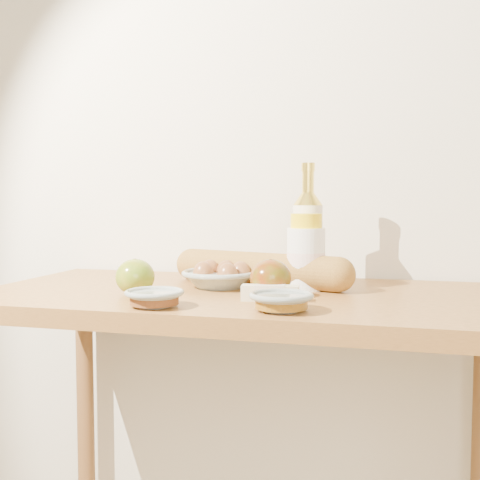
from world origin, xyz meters
name	(u,v)px	position (x,y,z in m)	size (l,w,h in m)	color
back_wall	(274,130)	(0.00, 1.51, 1.30)	(3.50, 0.02, 2.60)	silver
table	(243,345)	(0.00, 1.18, 0.78)	(1.20, 0.60, 0.90)	#AA7437
bourbon_bottle	(308,236)	(0.12, 1.33, 1.02)	(0.08, 0.08, 0.30)	white
cream_bottle	(306,254)	(0.13, 1.25, 0.98)	(0.10, 0.10, 0.18)	white
egg_bowl	(220,277)	(-0.07, 1.23, 0.93)	(0.22, 0.22, 0.06)	gray
baguette	(260,269)	(0.01, 1.28, 0.94)	(0.49, 0.22, 0.08)	#AC7E34
apple_yellowgreen	(135,277)	(-0.22, 1.07, 0.94)	(0.11, 0.11, 0.08)	olive
apple_redgreen_right	(271,278)	(0.08, 1.12, 0.94)	(0.10, 0.10, 0.08)	maroon
sugar_bowl	(154,298)	(-0.12, 0.95, 0.92)	(0.12, 0.12, 0.03)	gray
syrup_bowl	(281,301)	(0.13, 0.97, 0.92)	(0.16, 0.16, 0.04)	gray
butter_stick	(270,293)	(0.09, 1.07, 0.92)	(0.12, 0.05, 0.04)	beige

